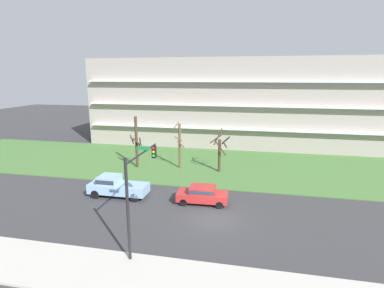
{
  "coord_description": "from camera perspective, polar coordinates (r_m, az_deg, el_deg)",
  "views": [
    {
      "loc": [
        2.69,
        -21.6,
        10.94
      ],
      "look_at": [
        -2.99,
        6.0,
        4.48
      ],
      "focal_mm": 28.07,
      "sensor_mm": 36.0,
      "label": 1
    }
  ],
  "objects": [
    {
      "name": "grass_lawn_strip",
      "position": [
        37.33,
        7.01,
        -4.16
      ],
      "size": [
        80.0,
        16.0,
        0.08
      ],
      "primitive_type": "cube",
      "color": "#477238",
      "rests_on": "ground"
    },
    {
      "name": "tree_left",
      "position": [
        35.57,
        -2.39,
        -0.24
      ],
      "size": [
        1.51,
        1.5,
        5.52
      ],
      "color": "brown",
      "rests_on": "ground"
    },
    {
      "name": "traffic_signal_mast",
      "position": [
        19.26,
        -10.16,
        -7.08
      ],
      "size": [
        0.9,
        5.31,
        6.47
      ],
      "color": "black",
      "rests_on": "ground"
    },
    {
      "name": "sidewalk_curb_near",
      "position": [
        17.61,
        0.38,
        -25.17
      ],
      "size": [
        80.0,
        4.0,
        0.15
      ],
      "primitive_type": "cube",
      "color": "#BCB7AD",
      "rests_on": "ground"
    },
    {
      "name": "ground",
      "position": [
        24.36,
        4.17,
        -13.81
      ],
      "size": [
        160.0,
        160.0,
        0.0
      ],
      "primitive_type": "plane",
      "color": "#38383A"
    },
    {
      "name": "pickup_blue_near_left",
      "position": [
        28.73,
        -14.22,
        -7.7
      ],
      "size": [
        5.4,
        2.0,
        1.95
      ],
      "rotation": [
        0.0,
        0.0,
        3.14
      ],
      "color": "#8CB2E0",
      "rests_on": "ground"
    },
    {
      "name": "tree_far_left",
      "position": [
        36.35,
        -10.51,
        0.33
      ],
      "size": [
        1.73,
        1.52,
        6.23
      ],
      "color": "#423023",
      "rests_on": "ground"
    },
    {
      "name": "tree_center",
      "position": [
        34.45,
        5.33,
        -1.33
      ],
      "size": [
        2.43,
        2.09,
        5.06
      ],
      "color": "#423023",
      "rests_on": "ground"
    },
    {
      "name": "apartment_building",
      "position": [
        50.49,
        8.62,
        8.01
      ],
      "size": [
        46.25,
        14.23,
        13.5
      ],
      "color": "#9E938C",
      "rests_on": "ground"
    },
    {
      "name": "sedan_red_center_left",
      "position": [
        26.43,
        2.0,
        -9.49
      ],
      "size": [
        4.46,
        1.95,
        1.57
      ],
      "rotation": [
        0.0,
        0.0,
        3.18
      ],
      "color": "#B22828",
      "rests_on": "ground"
    }
  ]
}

